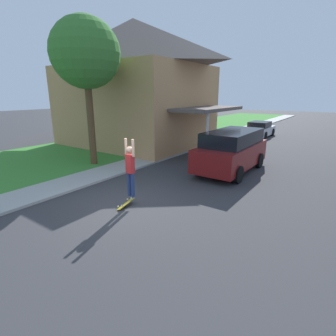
% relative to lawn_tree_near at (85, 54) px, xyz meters
% --- Properties ---
extents(ground_plane, '(120.00, 120.00, 0.00)m').
position_rel_lawn_tree_near_xyz_m(ground_plane, '(5.30, -3.08, -5.70)').
color(ground_plane, '#333335').
extents(lawn, '(10.00, 80.00, 0.08)m').
position_rel_lawn_tree_near_xyz_m(lawn, '(-2.70, 2.92, -5.66)').
color(lawn, '#387F2D').
rests_on(lawn, ground_plane).
extents(sidewalk, '(1.80, 80.00, 0.10)m').
position_rel_lawn_tree_near_xyz_m(sidewalk, '(1.70, 2.92, -5.65)').
color(sidewalk, '#9E9E99').
rests_on(sidewalk, ground_plane).
extents(house, '(12.67, 8.81, 8.81)m').
position_rel_lawn_tree_near_xyz_m(house, '(-2.34, 6.18, -1.04)').
color(house, tan).
rests_on(house, lawn).
extents(lawn_tree_near, '(3.47, 3.47, 7.41)m').
position_rel_lawn_tree_near_xyz_m(lawn_tree_near, '(0.00, 0.00, 0.00)').
color(lawn_tree_near, brown).
rests_on(lawn_tree_near, lawn).
extents(suv_parked, '(2.20, 4.94, 2.06)m').
position_rel_lawn_tree_near_xyz_m(suv_parked, '(6.66, 3.19, -4.61)').
color(suv_parked, maroon).
rests_on(suv_parked, ground_plane).
extents(car_down_street, '(1.96, 4.07, 1.37)m').
position_rel_lawn_tree_near_xyz_m(car_down_street, '(4.44, 15.34, -5.05)').
color(car_down_street, '#B7B7BC').
rests_on(car_down_street, ground_plane).
extents(skateboarder, '(0.41, 0.23, 2.01)m').
position_rel_lawn_tree_near_xyz_m(skateboarder, '(5.48, -2.87, -4.30)').
color(skateboarder, navy).
rests_on(skateboarder, ground_plane).
extents(skateboard, '(0.28, 0.81, 0.29)m').
position_rel_lawn_tree_near_xyz_m(skateboard, '(5.36, -3.06, -5.59)').
color(skateboard, '#A89323').
rests_on(skateboard, ground_plane).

